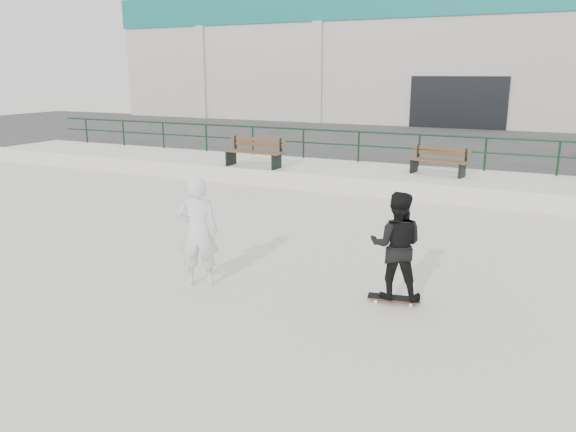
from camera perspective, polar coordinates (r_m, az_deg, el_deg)
The scene contains 10 objects.
ground at distance 9.15m, azimuth -9.03°, elevation -7.64°, with size 120.00×120.00×0.00m, color silver.
ledge at distance 17.43m, azimuth 8.86°, elevation 3.82°, with size 30.00×3.00×0.50m, color silver.
parking_strip at distance 25.60m, azimuth 14.46°, elevation 6.89°, with size 60.00×14.00×0.50m, color #353535.
railing at distance 18.52m, azimuth 10.16°, elevation 7.50°, with size 28.00×0.06×1.03m.
commercial_building at distance 39.25m, azimuth 19.11°, elevation 15.38°, with size 44.20×16.33×8.00m.
bench_left at distance 17.79m, azimuth -3.44°, elevation 6.48°, with size 2.01×0.64×0.92m.
bench_right at distance 16.92m, azimuth 15.06°, elevation 5.40°, with size 1.80×0.80×0.80m.
skateboard at distance 8.76m, azimuth 10.69°, elevation -8.21°, with size 0.80×0.34×0.09m.
standing_skater at distance 8.48m, azimuth 10.95°, elevation -2.97°, with size 0.79×0.62×1.63m, color black.
seated_skater at distance 9.17m, azimuth -9.12°, elevation -1.58°, with size 0.66×0.43×1.81m, color white.
Camera 1 is at (4.90, -6.93, 3.41)m, focal length 35.00 mm.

